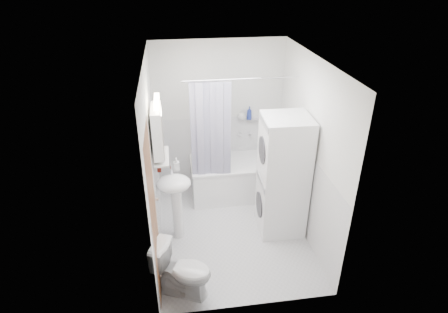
{
  "coord_description": "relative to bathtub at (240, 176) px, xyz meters",
  "views": [
    {
      "loc": [
        -0.71,
        -4.12,
        3.4
      ],
      "look_at": [
        -0.09,
        0.15,
        1.11
      ],
      "focal_mm": 30.0,
      "sensor_mm": 36.0,
      "label": 1
    }
  ],
  "objects": [
    {
      "name": "shower_caddy",
      "position": [
        0.25,
        0.32,
        0.82
      ],
      "size": [
        0.22,
        0.06,
        0.02
      ],
      "primitive_type": "cube",
      "color": "silver",
      "rests_on": "room_walls"
    },
    {
      "name": "shelf",
      "position": [
        -1.17,
        -0.82,
        0.87
      ],
      "size": [
        0.18,
        0.54,
        0.02
      ],
      "primitive_type": "cube",
      "color": "silver",
      "rests_on": "room_walls"
    },
    {
      "name": "bathtub",
      "position": [
        0.0,
        0.0,
        0.0
      ],
      "size": [
        1.55,
        0.73,
        0.59
      ],
      "color": "white",
      "rests_on": "ground"
    },
    {
      "name": "soap_pump",
      "position": [
        -0.99,
        -0.67,
        0.62
      ],
      "size": [
        0.08,
        0.17,
        0.08
      ],
      "primitive_type": "imported",
      "color": "gray",
      "rests_on": "sink"
    },
    {
      "name": "shelf_bottle",
      "position": [
        -1.17,
        -0.97,
        0.92
      ],
      "size": [
        0.07,
        0.18,
        0.07
      ],
      "primitive_type": "imported",
      "color": "gray",
      "rests_on": "shelf"
    },
    {
      "name": "wainscot",
      "position": [
        -0.28,
        -0.63,
        0.27
      ],
      "size": [
        1.98,
        2.58,
        2.58
      ],
      "color": "white",
      "rests_on": "ground"
    },
    {
      "name": "curtain_rod",
      "position": [
        0.0,
        -0.31,
        1.67
      ],
      "size": [
        1.73,
        0.02,
        0.02
      ],
      "primitive_type": "cylinder",
      "rotation": [
        0.0,
        1.57,
        0.0
      ],
      "color": "silver",
      "rests_on": "room_walls"
    },
    {
      "name": "door",
      "position": [
        -1.23,
        -1.47,
        0.67
      ],
      "size": [
        0.05,
        2.0,
        2.0
      ],
      "color": "brown",
      "rests_on": "ground"
    },
    {
      "name": "sink",
      "position": [
        -1.04,
        -0.92,
        0.38
      ],
      "size": [
        0.44,
        0.37,
        1.04
      ],
      "color": "white",
      "rests_on": "ground"
    },
    {
      "name": "shelf_cup",
      "position": [
        -1.17,
        -0.7,
        0.94
      ],
      "size": [
        0.1,
        0.09,
        0.1
      ],
      "primitive_type": "imported",
      "color": "gray",
      "rests_on": "shelf"
    },
    {
      "name": "medicine_cabinet",
      "position": [
        -1.19,
        -0.82,
        1.24
      ],
      "size": [
        0.13,
        0.5,
        0.71
      ],
      "color": "white",
      "rests_on": "room_walls"
    },
    {
      "name": "toilet",
      "position": [
        -1.0,
        -1.92,
        -0.0
      ],
      "size": [
        0.75,
        0.6,
        0.65
      ],
      "primitive_type": "imported",
      "rotation": [
        0.0,
        0.0,
        1.16
      ],
      "color": "white",
      "rests_on": "ground"
    },
    {
      "name": "towel",
      "position": [
        -1.22,
        -0.55,
        1.01
      ],
      "size": [
        0.07,
        0.34,
        0.83
      ],
      "color": "#51160C",
      "rests_on": "room_walls"
    },
    {
      "name": "tub_spout",
      "position": [
        0.2,
        0.33,
        0.58
      ],
      "size": [
        0.04,
        0.12,
        0.04
      ],
      "primitive_type": "cylinder",
      "rotation": [
        1.57,
        0.0,
        0.0
      ],
      "color": "silver",
      "rests_on": "room_walls"
    },
    {
      "name": "floor",
      "position": [
        -0.28,
        -0.92,
        -0.33
      ],
      "size": [
        2.6,
        2.6,
        0.0
      ],
      "primitive_type": "plane",
      "color": "silver",
      "rests_on": "ground"
    },
    {
      "name": "shampoo_a",
      "position": [
        0.07,
        0.32,
        0.9
      ],
      "size": [
        0.13,
        0.17,
        0.13
      ],
      "primitive_type": "imported",
      "color": "gray",
      "rests_on": "shower_caddy"
    },
    {
      "name": "shampoo_b",
      "position": [
        0.19,
        0.32,
        0.87
      ],
      "size": [
        0.08,
        0.21,
        0.08
      ],
      "primitive_type": "imported",
      "color": "navy",
      "rests_on": "shower_caddy"
    },
    {
      "name": "washer_dryer",
      "position": [
        0.4,
        -0.93,
        0.52
      ],
      "size": [
        0.62,
        0.61,
        1.68
      ],
      "rotation": [
        0.0,
        0.0,
        -0.03
      ],
      "color": "white",
      "rests_on": "ground"
    },
    {
      "name": "room_walls",
      "position": [
        -0.28,
        -0.92,
        1.16
      ],
      "size": [
        2.6,
        2.6,
        2.6
      ],
      "color": "silver",
      "rests_on": "ground"
    },
    {
      "name": "shower_curtain",
      "position": [
        -0.49,
        -0.31,
        0.92
      ],
      "size": [
        0.55,
        0.02,
        1.45
      ],
      "color": "#171448",
      "rests_on": "curtain_rod"
    }
  ]
}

